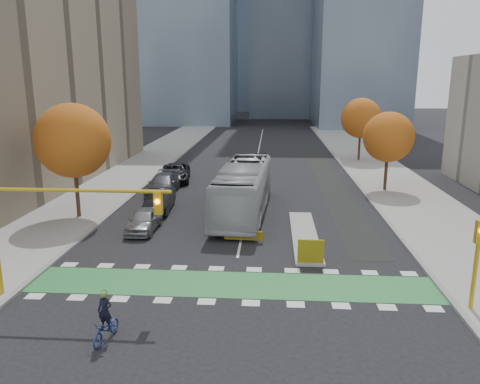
# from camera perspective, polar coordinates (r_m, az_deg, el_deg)

# --- Properties ---
(ground) EXTENTS (300.00, 300.00, 0.00)m
(ground) POSITION_cam_1_polar(r_m,az_deg,el_deg) (21.95, -1.29, -12.83)
(ground) COLOR black
(ground) RESTS_ON ground
(sidewalk_west) EXTENTS (7.00, 120.00, 0.15)m
(sidewalk_west) POSITION_cam_1_polar(r_m,az_deg,el_deg) (43.53, -16.82, 0.11)
(sidewalk_west) COLOR gray
(sidewalk_west) RESTS_ON ground
(sidewalk_east) EXTENTS (7.00, 120.00, 0.15)m
(sidewalk_east) POSITION_cam_1_polar(r_m,az_deg,el_deg) (42.39, 19.78, -0.47)
(sidewalk_east) COLOR gray
(sidewalk_east) RESTS_ON ground
(curb_west) EXTENTS (0.30, 120.00, 0.16)m
(curb_west) POSITION_cam_1_polar(r_m,az_deg,el_deg) (42.42, -12.39, 0.04)
(curb_west) COLOR gray
(curb_west) RESTS_ON ground
(curb_east) EXTENTS (0.30, 120.00, 0.16)m
(curb_east) POSITION_cam_1_polar(r_m,az_deg,el_deg) (41.56, 15.13, -0.40)
(curb_east) COLOR gray
(curb_east) RESTS_ON ground
(bike_crossing) EXTENTS (20.00, 3.00, 0.01)m
(bike_crossing) POSITION_cam_1_polar(r_m,az_deg,el_deg) (23.29, -0.96, -11.19)
(bike_crossing) COLOR #297E3A
(bike_crossing) RESTS_ON ground
(centre_line) EXTENTS (0.15, 70.00, 0.01)m
(centre_line) POSITION_cam_1_polar(r_m,az_deg,el_deg) (60.40, 2.12, 4.25)
(centre_line) COLOR silver
(centre_line) RESTS_ON ground
(bike_lane_paint) EXTENTS (2.50, 50.00, 0.01)m
(bike_lane_paint) POSITION_cam_1_polar(r_m,az_deg,el_deg) (50.85, 10.24, 2.27)
(bike_lane_paint) COLOR black
(bike_lane_paint) RESTS_ON ground
(median_island) EXTENTS (1.60, 10.00, 0.16)m
(median_island) POSITION_cam_1_polar(r_m,az_deg,el_deg) (30.25, 7.86, -5.23)
(median_island) COLOR gray
(median_island) RESTS_ON ground
(hazard_board) EXTENTS (1.40, 0.12, 1.30)m
(hazard_board) POSITION_cam_1_polar(r_m,az_deg,el_deg) (25.50, 8.62, -7.16)
(hazard_board) COLOR yellow
(hazard_board) RESTS_ON median_island
(tree_west) EXTENTS (5.20, 5.20, 8.22)m
(tree_west) POSITION_cam_1_polar(r_m,az_deg,el_deg) (34.72, -19.70, 5.92)
(tree_west) COLOR #332114
(tree_west) RESTS_ON ground
(tree_east_near) EXTENTS (4.40, 4.40, 7.08)m
(tree_east_near) POSITION_cam_1_polar(r_m,az_deg,el_deg) (43.09, 17.65, 6.40)
(tree_east_near) COLOR #332114
(tree_east_near) RESTS_ON ground
(tree_east_far) EXTENTS (4.80, 4.80, 7.65)m
(tree_east_far) POSITION_cam_1_polar(r_m,az_deg,el_deg) (58.74, 14.53, 8.71)
(tree_east_far) COLOR #332114
(tree_east_far) RESTS_ON ground
(traffic_signal_west) EXTENTS (8.53, 0.56, 5.20)m
(traffic_signal_west) POSITION_cam_1_polar(r_m,az_deg,el_deg) (22.17, -22.37, -2.45)
(traffic_signal_west) COLOR #BF9914
(traffic_signal_west) RESTS_ON ground
(traffic_signal_east) EXTENTS (0.35, 0.43, 4.10)m
(traffic_signal_east) POSITION_cam_1_polar(r_m,az_deg,el_deg) (22.10, 26.97, -6.50)
(traffic_signal_east) COLOR #BF9914
(traffic_signal_east) RESTS_ON ground
(cyclist) EXTENTS (0.95, 1.86, 2.05)m
(cyclist) POSITION_cam_1_polar(r_m,az_deg,el_deg) (19.18, -16.03, -15.24)
(cyclist) COLOR navy
(cyclist) RESTS_ON ground
(bus) EXTENTS (3.97, 13.69, 3.77)m
(bus) POSITION_cam_1_polar(r_m,az_deg,el_deg) (34.68, 0.45, 0.43)
(bus) COLOR #AFB3B7
(bus) RESTS_ON ground
(parked_car_a) EXTENTS (1.81, 4.36, 1.48)m
(parked_car_a) POSITION_cam_1_polar(r_m,az_deg,el_deg) (31.51, -11.61, -3.36)
(parked_car_a) COLOR gray
(parked_car_a) RESTS_ON ground
(parked_car_b) EXTENTS (2.08, 5.13, 1.66)m
(parked_car_b) POSITION_cam_1_polar(r_m,az_deg,el_deg) (36.17, -9.75, -0.94)
(parked_car_b) COLOR black
(parked_car_b) RESTS_ON ground
(parked_car_c) EXTENTS (2.40, 5.78, 1.67)m
(parked_car_c) POSITION_cam_1_polar(r_m,az_deg,el_deg) (41.62, -9.37, 0.99)
(parked_car_c) COLOR #4C4D52
(parked_car_c) RESTS_ON ground
(parked_car_d) EXTENTS (3.60, 6.38, 1.68)m
(parked_car_d) POSITION_cam_1_polar(r_m,az_deg,el_deg) (46.38, -7.92, 2.33)
(parked_car_d) COLOR black
(parked_car_d) RESTS_ON ground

